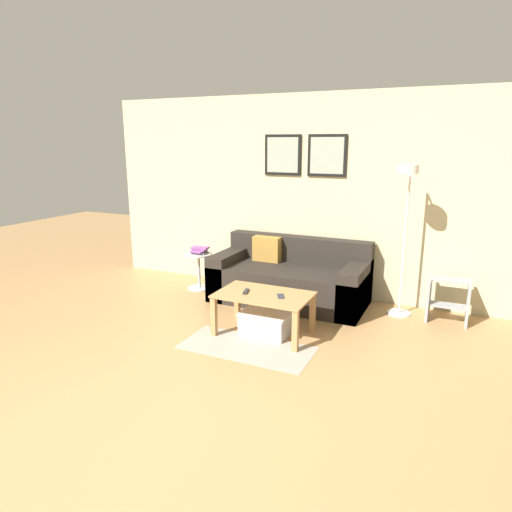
# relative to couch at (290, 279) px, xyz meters

# --- Properties ---
(ground_plane) EXTENTS (16.00, 16.00, 0.00)m
(ground_plane) POSITION_rel_couch_xyz_m (-0.05, -3.32, -0.28)
(ground_plane) COLOR tan
(wall_back) EXTENTS (5.60, 0.09, 2.55)m
(wall_back) POSITION_rel_couch_xyz_m (-0.05, 0.48, 1.00)
(wall_back) COLOR #C6BC93
(wall_back) RESTS_ON ground_plane
(area_rug) EXTENTS (1.30, 0.61, 0.01)m
(area_rug) POSITION_rel_couch_xyz_m (0.11, -1.45, -0.28)
(area_rug) COLOR #A39989
(area_rug) RESTS_ON ground_plane
(couch) EXTENTS (1.90, 0.89, 0.77)m
(couch) POSITION_rel_couch_xyz_m (0.00, 0.00, 0.00)
(couch) COLOR #28231E
(couch) RESTS_ON ground_plane
(coffee_table) EXTENTS (0.97, 0.60, 0.44)m
(coffee_table) POSITION_rel_couch_xyz_m (0.11, -1.06, 0.07)
(coffee_table) COLOR #AD7F4C
(coffee_table) RESTS_ON ground_plane
(storage_bin) EXTENTS (0.51, 0.40, 0.24)m
(storage_bin) POSITION_rel_couch_xyz_m (0.14, -1.05, -0.16)
(storage_bin) COLOR #B2B2B7
(storage_bin) RESTS_ON ground_plane
(floor_lamp) EXTENTS (0.27, 0.47, 1.73)m
(floor_lamp) POSITION_rel_couch_xyz_m (1.33, -0.03, 0.92)
(floor_lamp) COLOR white
(floor_lamp) RESTS_ON ground_plane
(side_table) EXTENTS (0.37, 0.37, 0.49)m
(side_table) POSITION_rel_couch_xyz_m (-1.30, -0.05, 0.01)
(side_table) COLOR silver
(side_table) RESTS_ON ground_plane
(book_stack) EXTENTS (0.24, 0.18, 0.09)m
(book_stack) POSITION_rel_couch_xyz_m (-1.29, -0.04, 0.26)
(book_stack) COLOR #4C4C51
(book_stack) RESTS_ON side_table
(remote_control) EXTENTS (0.07, 0.16, 0.02)m
(remote_control) POSITION_rel_couch_xyz_m (-0.07, -1.09, 0.16)
(remote_control) COLOR #232328
(remote_control) RESTS_ON coffee_table
(cell_phone) EXTENTS (0.12, 0.15, 0.01)m
(cell_phone) POSITION_rel_couch_xyz_m (0.30, -1.06, 0.16)
(cell_phone) COLOR #1E2338
(cell_phone) RESTS_ON coffee_table
(step_stool) EXTENTS (0.44, 0.37, 0.47)m
(step_stool) POSITION_rel_couch_xyz_m (1.84, 0.14, -0.03)
(step_stool) COLOR #99999E
(step_stool) RESTS_ON ground_plane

